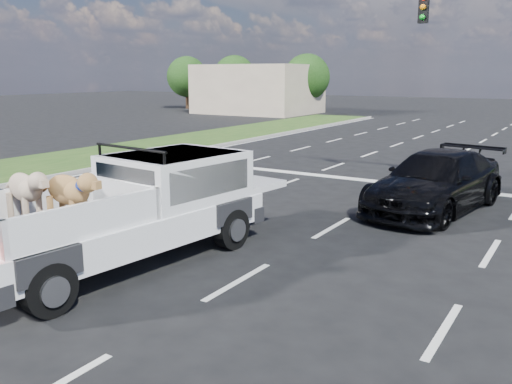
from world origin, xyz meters
TOP-DOWN VIEW (x-y plane):
  - ground at (0.00, 0.00)m, footprint 160.00×160.00m
  - road_markings at (0.00, 6.56)m, footprint 17.75×60.00m
  - grass_median_left at (-11.50, 6.00)m, footprint 5.00×60.00m
  - curb_left at (-9.05, 6.00)m, footprint 0.15×60.00m
  - building_left at (-20.00, 36.00)m, footprint 10.00×8.00m
  - tree_far_a at (-30.00, 38.00)m, footprint 4.20×4.20m
  - tree_far_b at (-24.00, 38.00)m, footprint 4.20×4.20m
  - tree_far_c at (-16.00, 38.00)m, footprint 4.20×4.20m
  - pickup_truck at (-0.59, -0.16)m, footprint 2.87×6.17m
  - black_coupe at (3.37, 7.01)m, footprint 3.03×5.65m

SIDE VIEW (x-z plane):
  - ground at x=0.00m, z-range 0.00..0.00m
  - road_markings at x=0.00m, z-range 0.00..0.01m
  - grass_median_left at x=-11.50m, z-range 0.00..0.10m
  - curb_left at x=-9.05m, z-range 0.00..0.14m
  - black_coupe at x=3.37m, z-range 0.00..1.56m
  - pickup_truck at x=-0.59m, z-range -0.07..2.16m
  - building_left at x=-20.00m, z-range 0.00..4.40m
  - tree_far_a at x=-30.00m, z-range 0.59..5.99m
  - tree_far_b at x=-24.00m, z-range 0.59..5.99m
  - tree_far_c at x=-16.00m, z-range 0.59..5.99m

